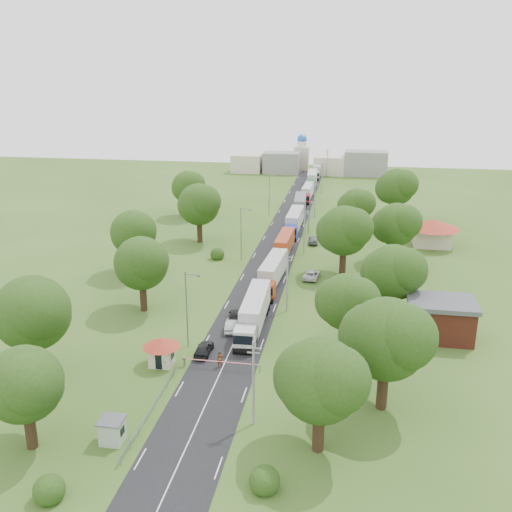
% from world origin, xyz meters
% --- Properties ---
extents(ground, '(260.00, 260.00, 0.00)m').
position_xyz_m(ground, '(0.00, 0.00, 0.00)').
color(ground, '#34531B').
rests_on(ground, ground).
extents(road, '(8.00, 200.00, 0.04)m').
position_xyz_m(road, '(0.00, 20.00, 0.00)').
color(road, black).
rests_on(road, ground).
extents(boom_barrier, '(9.22, 0.35, 1.18)m').
position_xyz_m(boom_barrier, '(-1.36, -25.00, 0.89)').
color(boom_barrier, slate).
rests_on(boom_barrier, ground).
extents(guard_booth, '(4.40, 4.40, 3.45)m').
position_xyz_m(guard_booth, '(-7.20, -25.00, 2.16)').
color(guard_booth, beige).
rests_on(guard_booth, ground).
extents(kiosk, '(2.30, 2.30, 2.41)m').
position_xyz_m(kiosk, '(-7.00, -40.00, 1.23)').
color(kiosk, '#99A593').
rests_on(kiosk, ground).
extents(guard_rail, '(0.10, 17.00, 1.70)m').
position_xyz_m(guard_rail, '(-5.00, -35.00, 0.00)').
color(guard_rail, slate).
rests_on(guard_rail, ground).
extents(info_sign, '(0.12, 3.10, 4.10)m').
position_xyz_m(info_sign, '(5.20, 35.00, 3.00)').
color(info_sign, slate).
rests_on(info_sign, ground).
extents(pole_0, '(1.60, 0.24, 9.00)m').
position_xyz_m(pole_0, '(5.50, -35.00, 4.68)').
color(pole_0, gray).
rests_on(pole_0, ground).
extents(pole_1, '(1.60, 0.24, 9.00)m').
position_xyz_m(pole_1, '(5.50, -7.00, 4.68)').
color(pole_1, gray).
rests_on(pole_1, ground).
extents(pole_2, '(1.60, 0.24, 9.00)m').
position_xyz_m(pole_2, '(5.50, 21.00, 4.68)').
color(pole_2, gray).
rests_on(pole_2, ground).
extents(pole_3, '(1.60, 0.24, 9.00)m').
position_xyz_m(pole_3, '(5.50, 49.00, 4.68)').
color(pole_3, gray).
rests_on(pole_3, ground).
extents(pole_4, '(1.60, 0.24, 9.00)m').
position_xyz_m(pole_4, '(5.50, 77.00, 4.68)').
color(pole_4, gray).
rests_on(pole_4, ground).
extents(pole_5, '(1.60, 0.24, 9.00)m').
position_xyz_m(pole_5, '(5.50, 105.00, 4.68)').
color(pole_5, gray).
rests_on(pole_5, ground).
extents(lamp_0, '(2.03, 0.22, 10.00)m').
position_xyz_m(lamp_0, '(-5.35, -20.00, 5.55)').
color(lamp_0, slate).
rests_on(lamp_0, ground).
extents(lamp_1, '(2.03, 0.22, 10.00)m').
position_xyz_m(lamp_1, '(-5.35, 15.00, 5.55)').
color(lamp_1, slate).
rests_on(lamp_1, ground).
extents(lamp_2, '(2.03, 0.22, 10.00)m').
position_xyz_m(lamp_2, '(-5.35, 50.00, 5.55)').
color(lamp_2, slate).
rests_on(lamp_2, ground).
extents(tree_0, '(8.80, 8.80, 11.07)m').
position_xyz_m(tree_0, '(11.99, -37.84, 7.22)').
color(tree_0, '#382616').
rests_on(tree_0, ground).
extents(tree_1, '(9.60, 9.60, 12.05)m').
position_xyz_m(tree_1, '(17.99, -29.83, 7.85)').
color(tree_1, '#382616').
rests_on(tree_1, ground).
extents(tree_2, '(8.00, 8.00, 10.10)m').
position_xyz_m(tree_2, '(13.99, -17.86, 6.60)').
color(tree_2, '#382616').
rests_on(tree_2, ground).
extents(tree_3, '(8.80, 8.80, 11.07)m').
position_xyz_m(tree_3, '(19.99, -7.84, 7.22)').
color(tree_3, '#382616').
rests_on(tree_3, ground).
extents(tree_4, '(9.60, 9.60, 12.05)m').
position_xyz_m(tree_4, '(12.99, 10.17, 7.85)').
color(tree_4, '#382616').
rests_on(tree_4, ground).
extents(tree_5, '(8.80, 8.80, 11.07)m').
position_xyz_m(tree_5, '(21.99, 18.16, 7.22)').
color(tree_5, '#382616').
rests_on(tree_5, ground).
extents(tree_6, '(8.00, 8.00, 10.10)m').
position_xyz_m(tree_6, '(14.99, 35.14, 6.60)').
color(tree_6, '#382616').
rests_on(tree_6, ground).
extents(tree_7, '(9.60, 9.60, 12.05)m').
position_xyz_m(tree_7, '(23.99, 50.17, 7.85)').
color(tree_7, '#382616').
rests_on(tree_7, ground).
extents(tree_8, '(8.00, 8.00, 10.10)m').
position_xyz_m(tree_8, '(-14.01, -41.86, 6.60)').
color(tree_8, '#382616').
rests_on(tree_8, ground).
extents(tree_9, '(9.60, 9.60, 12.05)m').
position_xyz_m(tree_9, '(-20.01, -29.83, 7.85)').
color(tree_9, '#382616').
rests_on(tree_9, ground).
extents(tree_10, '(8.80, 8.80, 11.07)m').
position_xyz_m(tree_10, '(-15.01, -9.84, 7.22)').
color(tree_10, '#382616').
rests_on(tree_10, ground).
extents(tree_11, '(8.80, 8.80, 11.07)m').
position_xyz_m(tree_11, '(-22.01, 5.16, 7.22)').
color(tree_11, '#382616').
rests_on(tree_11, ground).
extents(tree_12, '(9.60, 9.60, 12.05)m').
position_xyz_m(tree_12, '(-16.01, 25.17, 7.85)').
color(tree_12, '#382616').
rests_on(tree_12, ground).
extents(tree_13, '(8.80, 8.80, 11.07)m').
position_xyz_m(tree_13, '(-24.01, 45.16, 7.22)').
color(tree_13, '#382616').
rests_on(tree_13, ground).
extents(house_brick, '(8.60, 6.60, 5.20)m').
position_xyz_m(house_brick, '(26.00, -12.00, 2.65)').
color(house_brick, maroon).
rests_on(house_brick, ground).
extents(house_cream, '(10.08, 10.08, 5.80)m').
position_xyz_m(house_cream, '(30.00, 30.00, 3.64)').
color(house_cream, beige).
rests_on(house_cream, ground).
extents(distant_town, '(52.00, 8.00, 8.00)m').
position_xyz_m(distant_town, '(0.68, 110.00, 3.49)').
color(distant_town, gray).
rests_on(distant_town, ground).
extents(church, '(5.00, 5.00, 12.30)m').
position_xyz_m(church, '(-4.00, 118.00, 5.39)').
color(church, beige).
rests_on(church, ground).
extents(truck_0, '(3.04, 15.64, 4.33)m').
position_xyz_m(truck_0, '(1.78, -13.22, 2.30)').
color(truck_0, silver).
rests_on(truck_0, ground).
extents(truck_1, '(3.29, 15.15, 4.18)m').
position_xyz_m(truck_1, '(1.95, 3.02, 2.22)').
color(truck_1, '#972911').
rests_on(truck_1, ground).
extents(truck_2, '(2.64, 13.88, 3.84)m').
position_xyz_m(truck_2, '(1.89, 19.02, 2.04)').
color(truck_2, orange).
rests_on(truck_2, ground).
extents(truck_3, '(2.78, 15.54, 4.31)m').
position_xyz_m(truck_3, '(2.04, 36.19, 2.29)').
color(truck_3, '#1D2CAE').
rests_on(truck_3, ground).
extents(truck_4, '(3.25, 15.06, 4.16)m').
position_xyz_m(truck_4, '(1.67, 52.31, 2.21)').
color(truck_4, silver).
rests_on(truck_4, ground).
extents(truck_5, '(2.63, 13.62, 3.77)m').
position_xyz_m(truck_5, '(2.16, 68.98, 2.00)').
color(truck_5, '#A5192D').
rests_on(truck_5, ground).
extents(truck_6, '(3.16, 15.51, 4.29)m').
position_xyz_m(truck_6, '(1.95, 87.65, 2.28)').
color(truck_6, '#24602D').
rests_on(truck_6, ground).
extents(truck_7, '(3.09, 14.37, 3.97)m').
position_xyz_m(truck_7, '(2.36, 104.74, 2.11)').
color(truck_7, silver).
rests_on(truck_7, ground).
extents(car_lane_front, '(1.78, 4.37, 1.49)m').
position_xyz_m(car_lane_front, '(-3.00, -21.66, 0.74)').
color(car_lane_front, black).
rests_on(car_lane_front, ground).
extents(car_lane_mid, '(2.09, 4.73, 1.51)m').
position_xyz_m(car_lane_mid, '(-1.00, -14.41, 0.75)').
color(car_lane_mid, '#A8ACB0').
rests_on(car_lane_mid, ground).
extents(car_lane_rear, '(2.85, 5.66, 1.58)m').
position_xyz_m(car_lane_rear, '(-1.00, -11.69, 0.79)').
color(car_lane_rear, black).
rests_on(car_lane_rear, ground).
extents(car_verge_near, '(2.90, 5.34, 1.42)m').
position_xyz_m(car_verge_near, '(8.00, 7.36, 0.71)').
color(car_verge_near, silver).
rests_on(car_verge_near, ground).
extents(car_verge_far, '(2.12, 4.72, 1.58)m').
position_xyz_m(car_verge_far, '(6.78, 27.89, 0.79)').
color(car_verge_far, slate).
rests_on(car_verge_far, ground).
extents(pedestrian_near, '(0.78, 0.62, 1.86)m').
position_xyz_m(pedestrian_near, '(-0.31, -24.50, 0.93)').
color(pedestrian_near, gray).
rests_on(pedestrian_near, ground).
extents(pedestrian_booth, '(0.81, 0.99, 1.88)m').
position_xyz_m(pedestrian_booth, '(-6.50, -26.00, 0.94)').
color(pedestrian_booth, gray).
rests_on(pedestrian_booth, ground).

